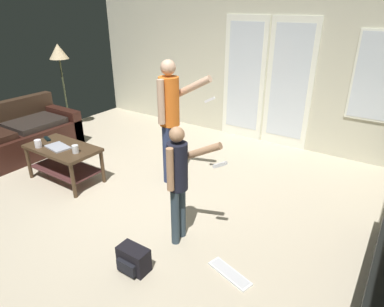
{
  "coord_description": "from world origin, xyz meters",
  "views": [
    {
      "loc": [
        2.52,
        -2.53,
        2.22
      ],
      "look_at": [
        0.81,
        0.03,
        0.83
      ],
      "focal_mm": 31.19,
      "sensor_mm": 36.0,
      "label": 1
    }
  ],
  "objects": [
    {
      "name": "floor_lamp",
      "position": [
        -2.79,
        1.2,
        1.35
      ],
      "size": [
        0.33,
        0.33,
        1.58
      ],
      "color": "#332C23",
      "rests_on": "ground_plane"
    },
    {
      "name": "wall_back_with_doors",
      "position": [
        0.08,
        2.74,
        1.38
      ],
      "size": [
        6.21,
        0.09,
        2.86
      ],
      "color": "beige",
      "rests_on": "ground_plane"
    },
    {
      "name": "person_child",
      "position": [
        0.88,
        -0.29,
        0.74
      ],
      "size": [
        0.52,
        0.37,
        1.22
      ],
      "color": "#31414D",
      "rests_on": "ground_plane"
    },
    {
      "name": "backpack",
      "position": [
        0.78,
        -0.88,
        0.11
      ],
      "size": [
        0.29,
        0.2,
        0.23
      ],
      "color": "black",
      "rests_on": "ground_plane"
    },
    {
      "name": "laptop_closed",
      "position": [
        -1.16,
        -0.18,
        0.5
      ],
      "size": [
        0.36,
        0.26,
        0.02
      ],
      "primitive_type": "cube",
      "rotation": [
        0.0,
        0.0,
        -0.14
      ],
      "color": "#AEB1BE",
      "rests_on": "coffee_table"
    },
    {
      "name": "coffee_table",
      "position": [
        -1.15,
        -0.13,
        0.36
      ],
      "size": [
        1.01,
        0.54,
        0.49
      ],
      "color": "#453220",
      "rests_on": "ground_plane"
    },
    {
      "name": "ground_plane",
      "position": [
        0.0,
        0.0,
        -0.01
      ],
      "size": [
        6.21,
        5.56,
        0.02
      ],
      "primitive_type": "cube",
      "color": "#C3B59A"
    },
    {
      "name": "person_adult",
      "position": [
        0.04,
        0.69,
        0.97
      ],
      "size": [
        0.67,
        0.47,
        1.61
      ],
      "color": "navy",
      "rests_on": "ground_plane"
    },
    {
      "name": "cup_near_edge",
      "position": [
        -0.84,
        -0.15,
        0.54
      ],
      "size": [
        0.08,
        0.08,
        0.1
      ],
      "primitive_type": "cylinder",
      "color": "white",
      "rests_on": "coffee_table"
    },
    {
      "name": "leather_couch",
      "position": [
        -2.48,
        -0.14,
        0.28
      ],
      "size": [
        0.89,
        2.05,
        0.8
      ],
      "color": "#351913",
      "rests_on": "ground_plane"
    },
    {
      "name": "tv_remote_black",
      "position": [
        -1.53,
        -0.08,
        0.5
      ],
      "size": [
        0.18,
        0.1,
        0.02
      ],
      "primitive_type": "cube",
      "rotation": [
        0.0,
        0.0,
        -0.33
      ],
      "color": "black",
      "rests_on": "coffee_table"
    },
    {
      "name": "loose_keyboard",
      "position": [
        1.54,
        -0.45,
        0.01
      ],
      "size": [
        0.46,
        0.25,
        0.02
      ],
      "color": "white",
      "rests_on": "ground_plane"
    },
    {
      "name": "cup_by_laptop",
      "position": [
        -1.39,
        -0.31,
        0.54
      ],
      "size": [
        0.09,
        0.09,
        0.1
      ],
      "primitive_type": "cylinder",
      "color": "white",
      "rests_on": "coffee_table"
    }
  ]
}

